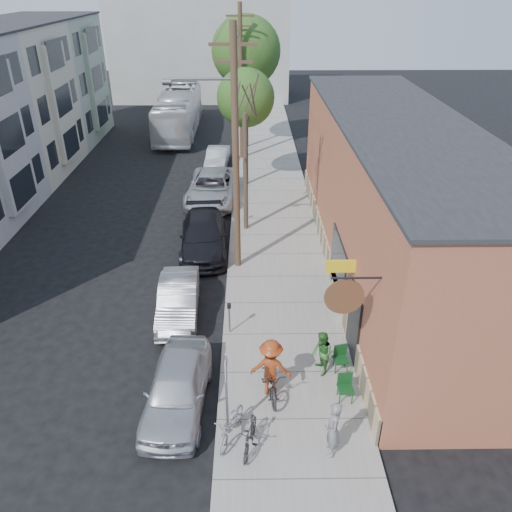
{
  "coord_description": "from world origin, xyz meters",
  "views": [
    {
      "loc": [
        3.02,
        -14.4,
        11.45
      ],
      "look_at": [
        3.25,
        3.39,
        1.5
      ],
      "focal_mm": 35.0,
      "sensor_mm": 36.0,
      "label": 1
    }
  ],
  "objects_px": {
    "patron_green": "(322,354)",
    "parked_bike_b": "(232,425)",
    "parked_bike_a": "(250,436)",
    "car_3": "(212,188)",
    "car_4": "(217,158)",
    "sign_post": "(226,388)",
    "utility_pole_near": "(234,151)",
    "parking_meter_near": "(229,313)",
    "car_1": "(178,300)",
    "bus": "(179,112)",
    "car_0": "(177,388)",
    "patio_chair_a": "(341,359)",
    "patio_chair_b": "(345,389)",
    "tree_leafy_far": "(246,51)",
    "car_2": "(204,236)",
    "cyclist": "(271,368)",
    "tree_bare": "(245,174)",
    "parking_meter_far": "(235,210)",
    "patron_grey": "(333,429)",
    "tree_leafy_mid": "(246,98)"
  },
  "relations": [
    {
      "from": "parking_meter_near",
      "to": "patron_green",
      "type": "distance_m",
      "value": 3.73
    },
    {
      "from": "parking_meter_near",
      "to": "car_2",
      "type": "bearing_deg",
      "value": 102.49
    },
    {
      "from": "patio_chair_b",
      "to": "cyclist",
      "type": "height_order",
      "value": "cyclist"
    },
    {
      "from": "parked_bike_b",
      "to": "parking_meter_near",
      "type": "bearing_deg",
      "value": 112.54
    },
    {
      "from": "cyclist",
      "to": "tree_leafy_far",
      "type": "bearing_deg",
      "value": -79.21
    },
    {
      "from": "car_2",
      "to": "sign_post",
      "type": "bearing_deg",
      "value": -85.65
    },
    {
      "from": "car_3",
      "to": "car_4",
      "type": "bearing_deg",
      "value": 93.08
    },
    {
      "from": "parking_meter_far",
      "to": "patron_grey",
      "type": "bearing_deg",
      "value": -78.56
    },
    {
      "from": "parked_bike_b",
      "to": "utility_pole_near",
      "type": "bearing_deg",
      "value": 110.4
    },
    {
      "from": "patio_chair_b",
      "to": "patio_chair_a",
      "type": "bearing_deg",
      "value": 82.49
    },
    {
      "from": "parked_bike_a",
      "to": "bus",
      "type": "xyz_separation_m",
      "value": [
        -5.85,
        32.57,
        1.08
      ]
    },
    {
      "from": "tree_leafy_mid",
      "to": "parked_bike_a",
      "type": "bearing_deg",
      "value": -89.5
    },
    {
      "from": "patron_green",
      "to": "tree_leafy_mid",
      "type": "bearing_deg",
      "value": 175.06
    },
    {
      "from": "sign_post",
      "to": "car_4",
      "type": "relative_size",
      "value": 0.7
    },
    {
      "from": "sign_post",
      "to": "patron_green",
      "type": "bearing_deg",
      "value": 39.75
    },
    {
      "from": "parking_meter_near",
      "to": "car_2",
      "type": "distance_m",
      "value": 6.71
    },
    {
      "from": "patron_green",
      "to": "parked_bike_b",
      "type": "distance_m",
      "value": 3.84
    },
    {
      "from": "sign_post",
      "to": "car_4",
      "type": "distance_m",
      "value": 23.27
    },
    {
      "from": "cyclist",
      "to": "parked_bike_b",
      "type": "distance_m",
      "value": 2.14
    },
    {
      "from": "parking_meter_far",
      "to": "utility_pole_near",
      "type": "height_order",
      "value": "utility_pole_near"
    },
    {
      "from": "patron_green",
      "to": "parked_bike_b",
      "type": "xyz_separation_m",
      "value": [
        -2.82,
        -2.59,
        -0.33
      ]
    },
    {
      "from": "patron_green",
      "to": "car_2",
      "type": "height_order",
      "value": "patron_green"
    },
    {
      "from": "patron_grey",
      "to": "car_4",
      "type": "distance_m",
      "value": 24.31
    },
    {
      "from": "car_3",
      "to": "car_4",
      "type": "relative_size",
      "value": 1.47
    },
    {
      "from": "tree_bare",
      "to": "tree_leafy_far",
      "type": "bearing_deg",
      "value": 90.0
    },
    {
      "from": "tree_leafy_far",
      "to": "car_2",
      "type": "relative_size",
      "value": 1.75
    },
    {
      "from": "cyclist",
      "to": "car_2",
      "type": "bearing_deg",
      "value": -64.63
    },
    {
      "from": "patron_green",
      "to": "parked_bike_b",
      "type": "height_order",
      "value": "patron_green"
    },
    {
      "from": "utility_pole_near",
      "to": "car_3",
      "type": "height_order",
      "value": "utility_pole_near"
    },
    {
      "from": "cyclist",
      "to": "parked_bike_a",
      "type": "relative_size",
      "value": 1.28
    },
    {
      "from": "parking_meter_near",
      "to": "tree_bare",
      "type": "relative_size",
      "value": 0.21
    },
    {
      "from": "patio_chair_b",
      "to": "car_4",
      "type": "relative_size",
      "value": 0.22
    },
    {
      "from": "car_0",
      "to": "car_3",
      "type": "xyz_separation_m",
      "value": [
        0.0,
        16.04,
        0.07
      ]
    },
    {
      "from": "car_4",
      "to": "sign_post",
      "type": "bearing_deg",
      "value": -82.81
    },
    {
      "from": "cyclist",
      "to": "bus",
      "type": "xyz_separation_m",
      "value": [
        -6.49,
        30.46,
        0.57
      ]
    },
    {
      "from": "parking_meter_far",
      "to": "utility_pole_near",
      "type": "xyz_separation_m",
      "value": [
        0.14,
        -4.2,
        4.43
      ]
    },
    {
      "from": "parked_bike_b",
      "to": "bus",
      "type": "height_order",
      "value": "bus"
    },
    {
      "from": "car_0",
      "to": "utility_pole_near",
      "type": "bearing_deg",
      "value": 82.48
    },
    {
      "from": "parking_meter_near",
      "to": "car_1",
      "type": "xyz_separation_m",
      "value": [
        -2.0,
        1.32,
        -0.3
      ]
    },
    {
      "from": "patio_chair_b",
      "to": "car_2",
      "type": "distance_m",
      "value": 11.15
    },
    {
      "from": "patio_chair_a",
      "to": "patio_chair_b",
      "type": "bearing_deg",
      "value": -106.6
    },
    {
      "from": "patron_green",
      "to": "car_2",
      "type": "bearing_deg",
      "value": -165.95
    },
    {
      "from": "parked_bike_a",
      "to": "car_3",
      "type": "xyz_separation_m",
      "value": [
        -2.18,
        17.75,
        0.2
      ]
    },
    {
      "from": "utility_pole_near",
      "to": "tree_bare",
      "type": "distance_m",
      "value": 4.46
    },
    {
      "from": "patio_chair_a",
      "to": "car_0",
      "type": "distance_m",
      "value": 5.33
    },
    {
      "from": "tree_bare",
      "to": "parked_bike_a",
      "type": "xyz_separation_m",
      "value": [
        0.18,
        -13.79,
        -2.47
      ]
    },
    {
      "from": "parked_bike_a",
      "to": "car_1",
      "type": "relative_size",
      "value": 0.37
    },
    {
      "from": "car_2",
      "to": "bus",
      "type": "distance_m",
      "value": 21.22
    },
    {
      "from": "car_0",
      "to": "car_4",
      "type": "distance_m",
      "value": 22.01
    },
    {
      "from": "parked_bike_b",
      "to": "tree_leafy_far",
      "type": "bearing_deg",
      "value": 109.27
    }
  ]
}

